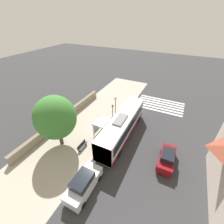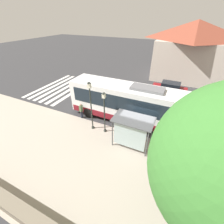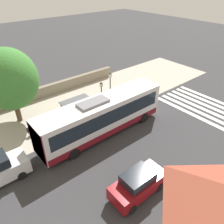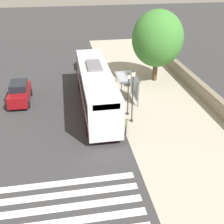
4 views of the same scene
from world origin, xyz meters
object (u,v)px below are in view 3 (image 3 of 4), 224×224
Objects in this scene: bus at (102,116)px; pedestrian at (129,102)px; bus_shelter at (76,104)px; bench at (37,129)px; shade_tree at (9,80)px; parked_car_far_lane at (138,184)px; street_lamp_near at (102,96)px; street_lamp_far at (110,89)px.

bus reaches higher than pedestrian.
bus_shelter reaches higher than bench.
shade_tree reaches higher than parked_car_far_lane.
shade_tree is at bearing -123.01° from street_lamp_near.
street_lamp_far reaches higher than bus.
bus_shelter is at bearing 48.41° from shade_tree.
shade_tree is at bearing -118.51° from pedestrian.
pedestrian is at bearing 139.54° from parked_car_far_lane.
street_lamp_far is at bearing 79.74° from bench.
street_lamp_near is at bearing 156.31° from parked_car_far_lane.
bench is at bearing -102.72° from street_lamp_near.
bench is at bearing -100.26° from street_lamp_far.
pedestrian is 0.21× the size of shade_tree.
street_lamp_far is 9.57m from shade_tree.
bus is 2.75× the size of street_lamp_far.
pedestrian is at bearing 61.49° from shade_tree.
bus_shelter is at bearing -98.34° from street_lamp_far.
parked_car_far_lane is (10.70, 2.44, 0.45)m from bench.
street_lamp_near is 0.86× the size of street_lamp_far.
street_lamp_near is 1.25m from street_lamp_far.
bus is at bearing 50.04° from bench.
bench is 10.99m from parked_car_far_lane.
parked_car_far_lane is (9.31, -5.24, -1.71)m from street_lamp_far.
parked_car_far_lane is (8.33, -7.10, 0.00)m from pedestrian.
shade_tree reaches higher than street_lamp_far.
bench is 0.48× the size of street_lamp_near.
pedestrian is 0.39× the size of parked_car_far_lane.
bus_shelter is 0.39× the size of shade_tree.
parked_car_far_lane is at bearing 12.21° from shade_tree.
bench is (-3.92, -4.68, -1.44)m from bus.
bus is 3.22× the size of street_lamp_near.
bench is (-2.37, -9.55, -0.44)m from pedestrian.
bench is at bearing -167.14° from parked_car_far_lane.
street_lamp_far reaches higher than street_lamp_near.
bus reaches higher than bus_shelter.
street_lamp_near reaches higher than bench.
bus is at bearing -72.31° from pedestrian.
street_lamp_far is at bearing 130.16° from bus.
pedestrian is at bearing 62.15° from street_lamp_far.
bus is 6.28m from bench.
street_lamp_far is (-0.08, 1.19, 0.36)m from street_lamp_near.
shade_tree is 1.83× the size of parked_car_far_lane.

